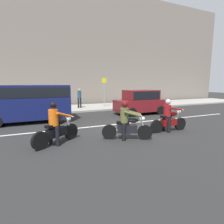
% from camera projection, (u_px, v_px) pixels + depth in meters
% --- Properties ---
extents(ground_plane, '(80.00, 80.00, 0.00)m').
position_uv_depth(ground_plane, '(123.00, 128.00, 9.26)').
color(ground_plane, '#262626').
extents(sidewalk_slab, '(40.00, 4.40, 0.14)m').
position_uv_depth(sidewalk_slab, '(83.00, 108.00, 16.47)').
color(sidewalk_slab, '#99968E').
rests_on(sidewalk_slab, ground_plane).
extents(building_facade, '(40.00, 1.40, 12.06)m').
position_uv_depth(building_facade, '(73.00, 47.00, 18.60)').
color(building_facade, slate).
rests_on(building_facade, ground_plane).
extents(lane_marking_stripe, '(18.00, 0.14, 0.01)m').
position_uv_depth(lane_marking_stripe, '(112.00, 125.00, 9.98)').
color(lane_marking_stripe, silver).
rests_on(lane_marking_stripe, ground_plane).
extents(motorcycle_with_rider_olive, '(1.92, 1.08, 1.58)m').
position_uv_depth(motorcycle_with_rider_olive, '(127.00, 124.00, 7.30)').
color(motorcycle_with_rider_olive, black).
rests_on(motorcycle_with_rider_olive, ground_plane).
extents(motorcycle_with_rider_orange_stripe, '(1.84, 1.24, 1.62)m').
position_uv_depth(motorcycle_with_rider_orange_stripe, '(56.00, 127.00, 6.71)').
color(motorcycle_with_rider_orange_stripe, black).
rests_on(motorcycle_with_rider_orange_stripe, ground_plane).
extents(motorcycle_with_rider_crimson, '(2.04, 0.70, 1.56)m').
position_uv_depth(motorcycle_with_rider_crimson, '(169.00, 118.00, 8.50)').
color(motorcycle_with_rider_crimson, black).
rests_on(motorcycle_with_rider_crimson, ground_plane).
extents(parked_hatchback_maroon, '(3.86, 1.76, 1.80)m').
position_uv_depth(parked_hatchback_maroon, '(141.00, 102.00, 13.39)').
color(parked_hatchback_maroon, maroon).
rests_on(parked_hatchback_maroon, ground_plane).
extents(parked_van_navy, '(4.79, 1.96, 2.19)m').
position_uv_depth(parked_van_navy, '(27.00, 101.00, 10.42)').
color(parked_van_navy, '#11194C').
rests_on(parked_van_navy, ground_plane).
extents(street_sign_post, '(0.44, 0.08, 2.68)m').
position_uv_depth(street_sign_post, '(104.00, 89.00, 16.47)').
color(street_sign_post, gray).
rests_on(street_sign_post, sidewalk_slab).
extents(pedestrian_bystander, '(0.34, 0.34, 1.70)m').
position_uv_depth(pedestrian_bystander, '(79.00, 97.00, 15.78)').
color(pedestrian_bystander, black).
rests_on(pedestrian_bystander, sidewalk_slab).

